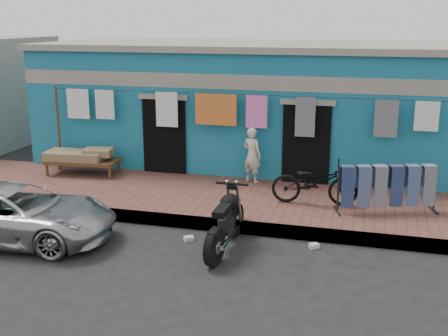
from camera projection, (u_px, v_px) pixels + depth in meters
ground at (193, 264)px, 9.43m from camera, size 80.00×80.00×0.00m
sidewalk at (236, 202)px, 12.20m from camera, size 28.00×3.00×0.25m
curb at (218, 225)px, 10.85m from camera, size 28.00×0.10×0.25m
building at (271, 105)px, 15.51m from camera, size 12.20×5.20×3.36m
clothesline at (232, 115)px, 13.03m from camera, size 10.06×0.06×2.10m
car at (15, 213)px, 10.31m from camera, size 3.94×2.11×1.06m
seated_person at (252, 155)px, 13.09m from camera, size 0.56×0.47×1.31m
bicycle at (315, 178)px, 11.55m from camera, size 1.79×0.75×1.13m
motorcycle at (225, 220)px, 9.86m from camera, size 0.61×1.71×1.11m
charpoy at (83, 162)px, 13.87m from camera, size 1.98×1.19×0.62m
jeans_rack at (387, 188)px, 11.09m from camera, size 2.29×1.59×0.99m
litter_a at (189, 239)px, 10.40m from camera, size 0.22×0.21×0.08m
litter_b at (314, 246)px, 10.06m from camera, size 0.21×0.20×0.08m
litter_c at (224, 237)px, 10.49m from camera, size 0.17×0.20×0.07m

